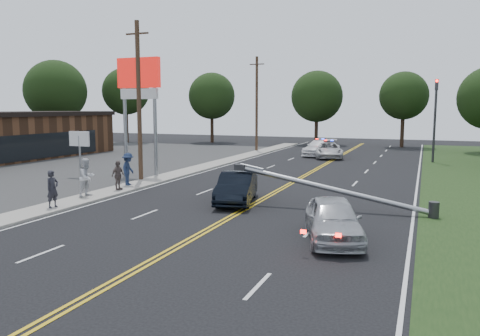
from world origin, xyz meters
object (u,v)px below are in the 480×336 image
at_px(utility_pole_mid, 139,101).
at_px(bystander_d, 118,175).
at_px(bystander_c, 128,169).
at_px(emergency_b, 320,148).
at_px(fallen_streetlight, 341,191).
at_px(small_sign, 79,143).
at_px(emergency_a, 329,150).
at_px(pylon_sign, 139,88).
at_px(utility_pole_far, 257,104).
at_px(crashed_sedan, 237,188).
at_px(traffic_signal, 435,113).
at_px(bystander_b, 87,177).
at_px(waiting_sedan, 333,219).
at_px(bystander_a, 52,189).

distance_m(utility_pole_mid, bystander_d, 5.71).
xyz_separation_m(utility_pole_mid, bystander_c, (0.61, -2.22, -4.00)).
bearing_deg(emergency_b, fallen_streetlight, -69.50).
relative_size(small_sign, emergency_a, 0.60).
height_order(pylon_sign, utility_pole_far, utility_pole_far).
bearing_deg(emergency_a, fallen_streetlight, -91.75).
xyz_separation_m(small_sign, utility_pole_mid, (4.80, 0.00, 2.75)).
bearing_deg(crashed_sedan, bystander_d, 164.00).
distance_m(small_sign, traffic_signal, 28.72).
relative_size(emergency_b, bystander_b, 2.73).
bearing_deg(emergency_b, emergency_a, -48.34).
distance_m(small_sign, bystander_c, 5.98).
xyz_separation_m(pylon_sign, utility_pole_mid, (1.30, -2.00, -0.91)).
relative_size(small_sign, waiting_sedan, 0.69).
relative_size(fallen_streetlight, emergency_a, 1.80).
relative_size(bystander_b, bystander_c, 1.03).
bearing_deg(waiting_sedan, traffic_signal, 65.10).
distance_m(small_sign, utility_pole_far, 22.68).
height_order(utility_pole_far, bystander_b, utility_pole_far).
bearing_deg(bystander_c, small_sign, 54.39).
bearing_deg(bystander_a, emergency_a, -9.58).
distance_m(emergency_a, bystander_a, 28.06).
bearing_deg(waiting_sedan, utility_pole_mid, 129.89).
distance_m(utility_pole_mid, bystander_c, 4.62).
distance_m(utility_pole_mid, emergency_a, 20.63).
bearing_deg(emergency_b, bystander_d, -98.57).
bearing_deg(emergency_b, crashed_sedan, -81.44).
distance_m(fallen_streetlight, utility_pole_mid, 14.58).
xyz_separation_m(pylon_sign, traffic_signal, (18.80, 16.00, -1.79)).
bearing_deg(utility_pole_far, pylon_sign, -93.72).
height_order(small_sign, utility_pole_mid, utility_pole_mid).
height_order(fallen_streetlight, bystander_c, bystander_c).
relative_size(small_sign, bystander_d, 1.89).
xyz_separation_m(pylon_sign, bystander_d, (2.32, -5.79, -5.06)).
bearing_deg(utility_pole_mid, bystander_a, -83.03).
bearing_deg(utility_pole_far, crashed_sedan, -72.41).
bearing_deg(utility_pole_far, bystander_d, -87.74).
distance_m(utility_pole_far, emergency_a, 10.22).
relative_size(utility_pole_far, crashed_sedan, 2.18).
distance_m(emergency_a, bystander_d, 23.31).
bearing_deg(bystander_c, bystander_a, 170.73).
xyz_separation_m(utility_pole_mid, bystander_d, (1.02, -3.79, -4.15)).
height_order(utility_pole_mid, bystander_c, utility_pole_mid).
bearing_deg(emergency_b, traffic_signal, -4.74).
height_order(utility_pole_mid, bystander_a, utility_pole_mid).
xyz_separation_m(bystander_c, bystander_d, (0.41, -1.57, -0.14)).
distance_m(fallen_streetlight, bystander_d, 12.37).
relative_size(utility_pole_mid, bystander_c, 5.20).
xyz_separation_m(utility_pole_far, emergency_a, (8.47, -3.70, -4.36)).
bearing_deg(pylon_sign, bystander_d, -68.17).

